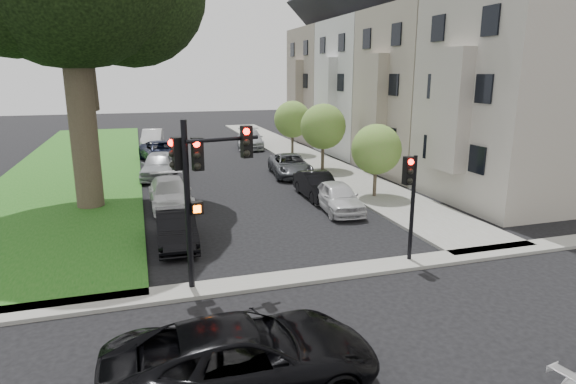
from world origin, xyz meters
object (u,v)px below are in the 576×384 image
object	(u,v)px
car_parked_8	(162,152)
car_cross_near	(244,358)
car_parked_4	(250,139)
traffic_signal_main	(200,175)
car_parked_1	(317,185)
car_parked_2	(290,165)
car_parked_9	(152,138)
small_tree_c	(292,119)
traffic_signal_secondary	(410,189)
small_tree_b	(323,127)
car_parked_0	(338,197)
small_tree_a	(376,149)
car_parked_6	(170,193)
car_parked_7	(159,165)
car_parked_5	(176,228)

from	to	relation	value
car_parked_8	car_cross_near	bearing A→B (deg)	-98.99
car_parked_4	traffic_signal_main	bearing A→B (deg)	-95.97
car_parked_4	car_parked_1	bearing A→B (deg)	-81.94
traffic_signal_main	car_parked_8	xyz separation A→B (m)	(-0.02, 21.42, -2.65)
car_cross_near	car_parked_2	xyz separation A→B (m)	(7.12, 19.43, -0.09)
car_parked_2	car_parked_9	distance (m)	16.54
small_tree_c	traffic_signal_secondary	xyz separation A→B (m)	(-2.96, -21.51, -0.24)
small_tree_b	traffic_signal_secondary	xyz separation A→B (m)	(-2.96, -15.21, -0.35)
small_tree_b	small_tree_c	bearing A→B (deg)	90.00
traffic_signal_main	car_parked_0	xyz separation A→B (m)	(6.90, 6.31, -2.73)
traffic_signal_secondary	car_parked_2	world-z (taller)	traffic_signal_secondary
small_tree_c	car_parked_9	world-z (taller)	small_tree_c
small_tree_a	car_parked_6	xyz separation A→B (m)	(-9.93, 1.37, -1.82)
car_parked_0	car_parked_8	size ratio (longest dim) A/B	0.73
car_parked_2	car_parked_7	bearing A→B (deg)	174.30
car_parked_2	car_parked_7	distance (m)	7.90
small_tree_c	car_parked_5	size ratio (longest dim) A/B	1.06
car_parked_7	small_tree_c	bearing A→B (deg)	37.46
car_cross_near	car_parked_6	size ratio (longest dim) A/B	1.17
small_tree_a	traffic_signal_main	bearing A→B (deg)	-140.28
small_tree_c	car_parked_2	bearing A→B (deg)	-108.93
small_tree_c	car_parked_9	xyz separation A→B (m)	(-10.03, 7.66, -2.00)
car_parked_5	small_tree_b	bearing A→B (deg)	49.01
small_tree_b	traffic_signal_secondary	bearing A→B (deg)	-101.03
car_parked_4	car_parked_8	size ratio (longest dim) A/B	0.95
car_parked_0	car_parked_7	world-z (taller)	car_parked_7
traffic_signal_main	car_parked_1	bearing A→B (deg)	52.27
car_parked_2	car_parked_5	world-z (taller)	car_parked_2
car_parked_9	traffic_signal_secondary	bearing A→B (deg)	-69.85
car_parked_0	car_parked_9	xyz separation A→B (m)	(-7.32, 22.82, 0.08)
car_parked_6	car_parked_0	bearing A→B (deg)	-24.07
traffic_signal_secondary	car_parked_4	distance (m)	26.28
small_tree_c	traffic_signal_secondary	world-z (taller)	small_tree_c
small_tree_c	car_parked_0	size ratio (longest dim) A/B	1.05
car_parked_2	small_tree_b	bearing A→B (deg)	23.35
car_parked_2	car_parked_6	size ratio (longest dim) A/B	1.03
traffic_signal_secondary	car_parked_8	size ratio (longest dim) A/B	0.67
small_tree_c	car_parked_1	xyz separation A→B (m)	(-2.75, -12.61, -2.10)
small_tree_c	car_parked_6	world-z (taller)	small_tree_c
traffic_signal_main	car_parked_2	world-z (taller)	traffic_signal_main
car_parked_2	car_parked_8	xyz separation A→B (m)	(-7.22, 6.97, 0.09)
car_parked_0	car_parked_9	size ratio (longest dim) A/B	0.86
small_tree_a	car_parked_7	xyz separation A→B (m)	(-10.12, 8.18, -1.70)
small_tree_b	car_parked_2	bearing A→B (deg)	-163.44
small_tree_a	car_parked_0	size ratio (longest dim) A/B	0.94
traffic_signal_main	car_parked_8	world-z (taller)	traffic_signal_main
traffic_signal_main	car_parked_1	distance (m)	11.54
traffic_signal_main	car_parked_7	distance (m)	16.38
small_tree_c	traffic_signal_main	size ratio (longest dim) A/B	0.84
traffic_signal_main	car_parked_0	world-z (taller)	traffic_signal_main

